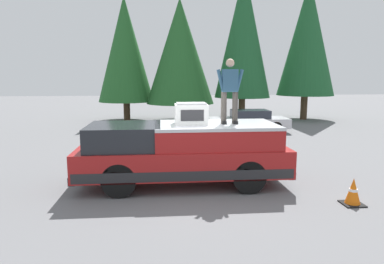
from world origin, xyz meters
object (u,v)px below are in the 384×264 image
parked_car_silver (248,121)px  pickup_truck (183,153)px  person_on_truck_bed (230,89)px  compressor_unit (191,113)px  traffic_cone (353,192)px

parked_car_silver → pickup_truck: bearing=155.2°
parked_car_silver → person_on_truck_bed: bearing=162.4°
compressor_unit → person_on_truck_bed: person_on_truck_bed is taller
compressor_unit → traffic_cone: compressor_unit is taller
person_on_truck_bed → traffic_cone: (-1.81, -2.52, -2.26)m
pickup_truck → person_on_truck_bed: 2.08m
parked_car_silver → compressor_unit: bearing=156.5°
parked_car_silver → traffic_cone: size_ratio=6.61×
compressor_unit → parked_car_silver: size_ratio=0.20×
pickup_truck → compressor_unit: 1.08m
person_on_truck_bed → traffic_cone: 3.84m
pickup_truck → person_on_truck_bed: (-0.05, -1.23, 1.68)m
compressor_unit → parked_car_silver: bearing=-23.5°
compressor_unit → traffic_cone: (-1.84, -3.53, -1.64)m
compressor_unit → person_on_truck_bed: 1.19m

